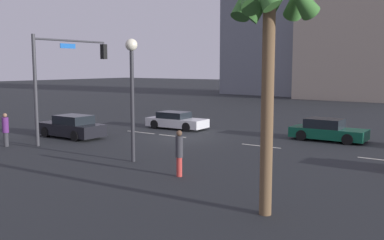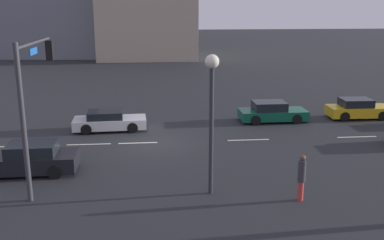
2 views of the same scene
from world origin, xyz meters
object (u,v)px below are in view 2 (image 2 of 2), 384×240
object	(u,v)px
traffic_signal	(33,87)
car_1	(272,112)
car_4	(109,121)
streetlamp	(212,97)
car_0	(358,109)
car_2	(28,159)
pedestrian_2	(302,176)

from	to	relation	value
traffic_signal	car_1	bearing A→B (deg)	-143.81
car_4	streetlamp	world-z (taller)	streetlamp
car_0	streetlamp	bearing A→B (deg)	44.51
traffic_signal	streetlamp	world-z (taller)	traffic_signal
car_0	traffic_signal	distance (m)	21.46
car_0	traffic_signal	bearing A→B (deg)	27.11
car_2	traffic_signal	xyz separation A→B (m)	(-0.86, 1.24, 3.60)
car_2	streetlamp	distance (m)	9.25
car_1	traffic_signal	distance (m)	16.23
streetlamp	pedestrian_2	bearing A→B (deg)	163.76
car_0	car_2	size ratio (longest dim) A/B	0.93
car_2	car_4	size ratio (longest dim) A/B	1.01
car_0	car_2	xyz separation A→B (m)	(19.69, 8.40, 0.04)
car_0	car_2	distance (m)	21.40
car_4	streetlamp	size ratio (longest dim) A/B	0.78
traffic_signal	car_4	bearing A→B (deg)	-105.08
car_0	streetlamp	distance (m)	16.67
car_4	traffic_signal	size ratio (longest dim) A/B	0.72
car_4	traffic_signal	distance (m)	9.22
pedestrian_2	car_4	bearing A→B (deg)	-52.37
traffic_signal	streetlamp	xyz separation A→B (m)	(-7.19, 1.80, -0.21)
car_4	pedestrian_2	world-z (taller)	pedestrian_2
car_0	car_1	distance (m)	6.07
car_2	streetlamp	bearing A→B (deg)	159.31
car_0	car_2	bearing A→B (deg)	23.10
car_2	car_4	distance (m)	7.57
car_2	traffic_signal	world-z (taller)	traffic_signal
car_2	traffic_signal	bearing A→B (deg)	124.66
car_0	car_1	bearing A→B (deg)	2.84
car_1	traffic_signal	size ratio (longest dim) A/B	0.71
car_2	pedestrian_2	distance (m)	12.21
traffic_signal	pedestrian_2	xyz separation A→B (m)	(-10.65, 2.81, -3.23)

